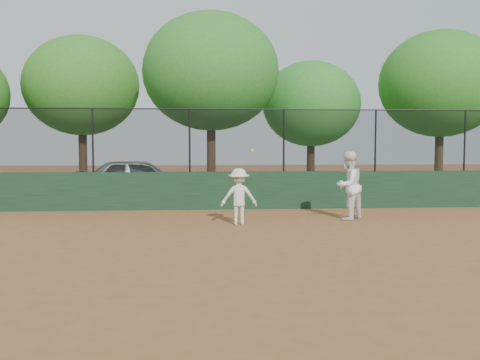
{
  "coord_description": "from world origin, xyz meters",
  "views": [
    {
      "loc": [
        -0.22,
        -10.95,
        2.12
      ],
      "look_at": [
        0.8,
        2.2,
        1.2
      ],
      "focal_mm": 40.0,
      "sensor_mm": 36.0,
      "label": 1
    }
  ],
  "objects": [
    {
      "name": "tree_2",
      "position": [
        0.28,
        10.25,
        4.9
      ],
      "size": [
        5.36,
        4.88,
        7.23
      ],
      "color": "#412B17",
      "rests_on": "ground"
    },
    {
      "name": "grass_strip",
      "position": [
        0.0,
        12.0,
        0.0
      ],
      "size": [
        36.0,
        12.0,
        0.01
      ],
      "primitive_type": "cube",
      "color": "#2B5119",
      "rests_on": "ground"
    },
    {
      "name": "fence_assembly",
      "position": [
        -0.03,
        6.0,
        2.24
      ],
      "size": [
        26.0,
        0.06,
        2.0
      ],
      "color": "black",
      "rests_on": "back_wall"
    },
    {
      "name": "parked_car",
      "position": [
        -2.38,
        8.85,
        0.78
      ],
      "size": [
        4.78,
        2.39,
        1.57
      ],
      "primitive_type": "imported",
      "rotation": [
        0.0,
        0.0,
        1.69
      ],
      "color": "#ABB1B5",
      "rests_on": "ground"
    },
    {
      "name": "back_wall",
      "position": [
        0.0,
        6.0,
        0.6
      ],
      "size": [
        26.0,
        0.2,
        1.2
      ],
      "primitive_type": "cube",
      "color": "#1B3D23",
      "rests_on": "ground"
    },
    {
      "name": "tree_3",
      "position": [
        4.86,
        12.99,
        3.86
      ],
      "size": [
        4.44,
        4.04,
        5.79
      ],
      "color": "#3A2413",
      "rests_on": "ground"
    },
    {
      "name": "player_second",
      "position": [
        3.89,
        3.45,
        0.94
      ],
      "size": [
        1.16,
        1.13,
        1.88
      ],
      "primitive_type": "imported",
      "rotation": [
        0.0,
        0.0,
        3.83
      ],
      "color": "white",
      "rests_on": "ground"
    },
    {
      "name": "player_main",
      "position": [
        0.82,
        2.81,
        0.73
      ],
      "size": [
        0.95,
        0.69,
        1.96
      ],
      "color": "beige",
      "rests_on": "ground"
    },
    {
      "name": "tree_1",
      "position": [
        -5.22,
        12.69,
        4.56
      ],
      "size": [
        4.94,
        4.49,
        6.7
      ],
      "color": "#3F2815",
      "rests_on": "ground"
    },
    {
      "name": "ground",
      "position": [
        0.0,
        0.0,
        0.0
      ],
      "size": [
        80.0,
        80.0,
        0.0
      ],
      "primitive_type": "plane",
      "color": "brown",
      "rests_on": "ground"
    },
    {
      "name": "tree_4",
      "position": [
        10.2,
        11.53,
        4.64
      ],
      "size": [
        5.3,
        4.82,
        6.94
      ],
      "color": "#452F18",
      "rests_on": "ground"
    }
  ]
}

